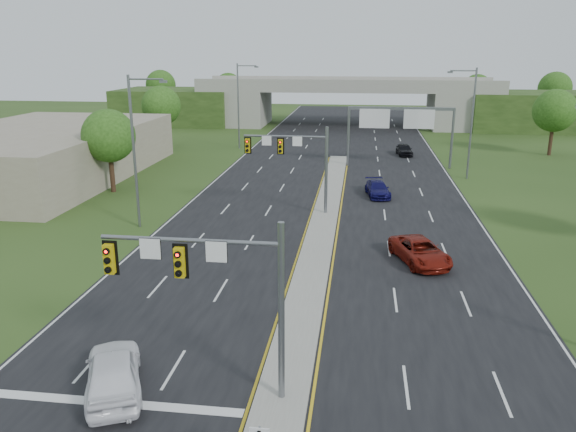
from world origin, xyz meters
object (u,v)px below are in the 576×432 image
(signal_mast_near, at_px, (218,281))
(car_far_c, at_px, (404,150))
(car_far_b, at_px, (378,189))
(sign_gantry, at_px, (399,120))
(car_white, at_px, (113,371))
(overpass, at_px, (347,105))
(signal_mast_far, at_px, (297,156))
(car_far_a, at_px, (420,251))

(signal_mast_near, distance_m, car_far_c, 53.78)
(car_far_b, height_order, car_far_c, car_far_c)
(sign_gantry, distance_m, car_white, 47.26)
(overpass, bearing_deg, signal_mast_far, -92.35)
(signal_mast_far, distance_m, car_white, 25.83)
(car_white, bearing_deg, signal_mast_near, 159.54)
(car_far_c, bearing_deg, signal_mast_near, -107.24)
(sign_gantry, distance_m, car_far_b, 14.42)
(overpass, bearing_deg, signal_mast_near, -91.62)
(car_far_a, bearing_deg, car_far_c, 68.07)
(car_far_b, bearing_deg, sign_gantry, 71.08)
(car_white, relative_size, car_far_a, 0.97)
(car_far_c, bearing_deg, car_far_a, -98.58)
(car_far_c, bearing_deg, overpass, 100.11)
(car_far_a, bearing_deg, overpass, 76.15)
(sign_gantry, relative_size, car_far_a, 2.22)
(overpass, relative_size, car_far_a, 15.35)
(car_white, height_order, car_far_c, car_white)
(signal_mast_far, distance_m, car_far_c, 29.76)
(car_far_c, bearing_deg, car_far_b, -106.32)
(overpass, xyz_separation_m, car_far_a, (6.46, -64.81, -2.81))
(sign_gantry, bearing_deg, overpass, 100.79)
(overpass, relative_size, car_far_c, 19.13)
(sign_gantry, xyz_separation_m, car_far_b, (-2.44, -13.46, -4.56))
(signal_mast_near, bearing_deg, car_far_c, 78.95)
(car_white, bearing_deg, car_far_b, -131.83)
(sign_gantry, bearing_deg, car_far_c, 80.09)
(signal_mast_near, height_order, sign_gantry, signal_mast_near)
(car_white, distance_m, car_far_b, 33.48)
(sign_gantry, bearing_deg, car_white, -106.18)
(signal_mast_far, xyz_separation_m, car_far_b, (6.51, 6.53, -4.05))
(signal_mast_near, distance_m, sign_gantry, 45.88)
(signal_mast_far, distance_m, sign_gantry, 21.91)
(signal_mast_far, height_order, car_white, signal_mast_far)
(signal_mast_near, distance_m, car_far_b, 32.45)
(sign_gantry, xyz_separation_m, car_far_a, (-0.22, -29.73, -4.50))
(signal_mast_near, xyz_separation_m, car_far_b, (6.51, 31.53, -4.05))
(signal_mast_near, distance_m, car_far_a, 18.02)
(signal_mast_near, xyz_separation_m, car_far_c, (10.28, 52.64, -3.99))
(car_far_a, relative_size, car_far_c, 1.25)
(car_far_a, height_order, car_far_b, car_far_a)
(overpass, bearing_deg, sign_gantry, -79.21)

